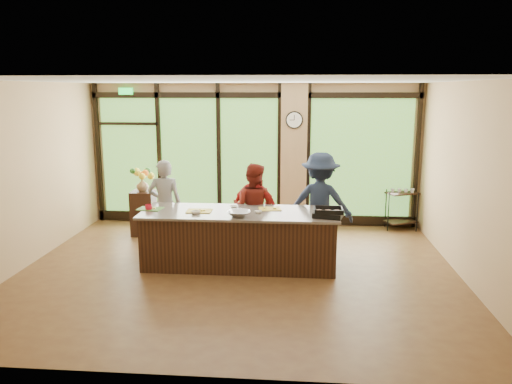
% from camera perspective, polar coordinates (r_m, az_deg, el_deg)
% --- Properties ---
extents(floor, '(7.00, 7.00, 0.00)m').
position_cam_1_polar(floor, '(8.12, -2.11, -9.06)').
color(floor, '#51311C').
rests_on(floor, ground).
extents(ceiling, '(7.00, 7.00, 0.00)m').
position_cam_1_polar(ceiling, '(7.60, -2.29, 12.61)').
color(ceiling, silver).
rests_on(ceiling, back_wall).
extents(back_wall, '(7.00, 0.00, 7.00)m').
position_cam_1_polar(back_wall, '(10.67, -0.24, 4.28)').
color(back_wall, tan).
rests_on(back_wall, floor).
extents(left_wall, '(0.00, 6.00, 6.00)m').
position_cam_1_polar(left_wall, '(8.85, -25.32, 1.61)').
color(left_wall, tan).
rests_on(left_wall, floor).
extents(right_wall, '(0.00, 6.00, 6.00)m').
position_cam_1_polar(right_wall, '(8.08, 23.26, 0.92)').
color(right_wall, tan).
rests_on(right_wall, floor).
extents(window_wall, '(6.90, 0.12, 3.00)m').
position_cam_1_polar(window_wall, '(10.63, 0.61, 3.68)').
color(window_wall, tan).
rests_on(window_wall, floor).
extents(island_base, '(3.10, 1.00, 0.88)m').
position_cam_1_polar(island_base, '(8.26, -1.89, -5.47)').
color(island_base, black).
rests_on(island_base, floor).
extents(countertop, '(3.20, 1.10, 0.04)m').
position_cam_1_polar(countertop, '(8.14, -1.91, -2.38)').
color(countertop, '#71655D').
rests_on(countertop, island_base).
extents(wall_clock, '(0.36, 0.04, 0.36)m').
position_cam_1_polar(wall_clock, '(10.43, 4.39, 8.21)').
color(wall_clock, black).
rests_on(wall_clock, window_wall).
extents(cook_left, '(0.65, 0.48, 1.65)m').
position_cam_1_polar(cook_left, '(9.18, -10.36, -1.43)').
color(cook_left, gray).
rests_on(cook_left, floor).
extents(cook_midleft, '(0.91, 0.79, 1.61)m').
position_cam_1_polar(cook_midleft, '(8.84, -0.31, -1.87)').
color(cook_midleft, maroon).
rests_on(cook_midleft, floor).
extents(cook_midright, '(0.98, 0.65, 1.55)m').
position_cam_1_polar(cook_midright, '(8.86, -0.08, -2.04)').
color(cook_midright, red).
rests_on(cook_midright, floor).
extents(cook_right, '(1.24, 0.82, 1.80)m').
position_cam_1_polar(cook_right, '(8.89, 7.33, -1.26)').
color(cook_right, '#1C263D').
rests_on(cook_right, floor).
extents(roasting_pan, '(0.51, 0.44, 0.08)m').
position_cam_1_polar(roasting_pan, '(7.85, 8.26, -2.57)').
color(roasting_pan, black).
rests_on(roasting_pan, countertop).
extents(mixing_bowl, '(0.37, 0.37, 0.09)m').
position_cam_1_polar(mixing_bowl, '(7.82, -1.96, -2.48)').
color(mixing_bowl, silver).
rests_on(mixing_bowl, countertop).
extents(cutting_board_left, '(0.42, 0.33, 0.01)m').
position_cam_1_polar(cutting_board_left, '(8.48, -12.00, -1.88)').
color(cutting_board_left, '#437D2D').
rests_on(cutting_board_left, countertop).
extents(cutting_board_center, '(0.41, 0.32, 0.01)m').
position_cam_1_polar(cutting_board_center, '(8.19, -6.51, -2.16)').
color(cutting_board_center, gold).
rests_on(cutting_board_center, countertop).
extents(cutting_board_right, '(0.40, 0.32, 0.01)m').
position_cam_1_polar(cutting_board_right, '(8.29, 1.60, -1.94)').
color(cutting_board_right, gold).
rests_on(cutting_board_right, countertop).
extents(prep_bowl_near, '(0.19, 0.19, 0.05)m').
position_cam_1_polar(prep_bowl_near, '(8.03, -6.89, -2.33)').
color(prep_bowl_near, silver).
rests_on(prep_bowl_near, countertop).
extents(prep_bowl_mid, '(0.15, 0.15, 0.04)m').
position_cam_1_polar(prep_bowl_mid, '(8.02, 0.26, -2.29)').
color(prep_bowl_mid, silver).
rests_on(prep_bowl_mid, countertop).
extents(prep_bowl_far, '(0.16, 0.16, 0.03)m').
position_cam_1_polar(prep_bowl_far, '(8.39, -2.53, -1.70)').
color(prep_bowl_far, silver).
rests_on(prep_bowl_far, countertop).
extents(red_ramekin, '(0.14, 0.14, 0.09)m').
position_cam_1_polar(red_ramekin, '(8.39, -12.17, -1.74)').
color(red_ramekin, red).
rests_on(red_ramekin, countertop).
extents(flower_stand, '(0.46, 0.46, 0.89)m').
position_cam_1_polar(flower_stand, '(10.25, -12.72, -2.33)').
color(flower_stand, black).
rests_on(flower_stand, floor).
extents(flower_vase, '(0.30, 0.30, 0.25)m').
position_cam_1_polar(flower_vase, '(10.13, -12.87, 0.80)').
color(flower_vase, olive).
rests_on(flower_vase, flower_stand).
extents(bar_cart, '(0.73, 0.59, 0.87)m').
position_cam_1_polar(bar_cart, '(10.78, 16.30, -1.42)').
color(bar_cart, black).
rests_on(bar_cart, floor).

